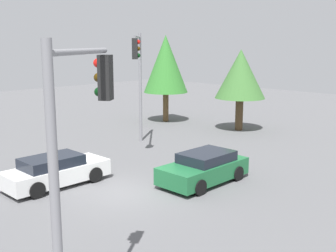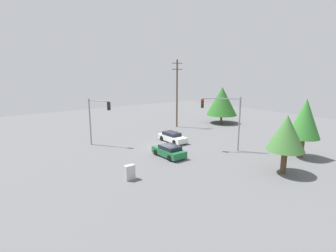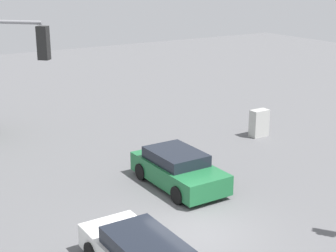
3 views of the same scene
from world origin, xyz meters
name	(u,v)px [view 1 (image 1 of 3)]	position (x,y,z in m)	size (l,w,h in m)	color
ground_plane	(122,193)	(0.00, 0.00, 0.00)	(80.00, 80.00, 0.00)	#5B5B5E
sedan_white	(56,171)	(-2.76, -1.42, 0.66)	(1.87, 4.56, 1.35)	silver
sedan_green	(204,168)	(1.57, 3.42, 0.67)	(2.05, 4.26, 1.37)	#1E6638
traffic_signal_main	(78,142)	(6.09, -5.97, 4.21)	(2.00, 2.72, 6.21)	gray
traffic_signal_cross	(139,69)	(-5.23, 5.64, 4.64)	(3.51, 3.48, 6.72)	gray
tree_corner	(240,74)	(-4.08, 14.12, 3.96)	(3.51, 3.51, 5.71)	#4C3823
tree_right	(166,64)	(-10.23, 12.88, 4.51)	(3.44, 3.44, 6.75)	brown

